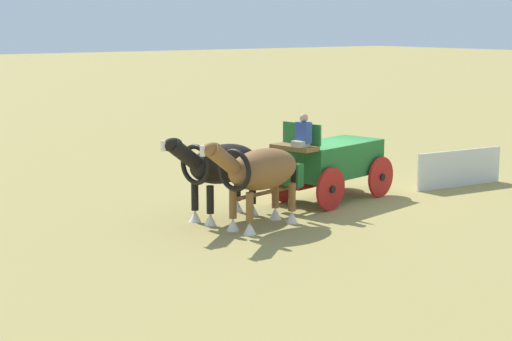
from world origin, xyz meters
TOP-DOWN VIEW (x-y plane):
  - ground_plane at (0.00, 0.00)m, footprint 220.00×220.00m
  - show_wagon at (0.15, 0.04)m, footprint 5.84×2.32m
  - draft_horse_near at (3.58, 1.40)m, footprint 3.19×1.40m
  - draft_horse_off at (3.84, 0.12)m, footprint 3.17×1.39m
  - sponsor_banner at (-4.28, 0.85)m, footprint 3.19×0.43m

SIDE VIEW (x-z plane):
  - ground_plane at x=0.00m, z-range 0.00..0.00m
  - sponsor_banner at x=-4.28m, z-range 0.00..1.10m
  - show_wagon at x=0.15m, z-range -0.18..2.38m
  - draft_horse_off at x=3.84m, z-range 0.24..2.45m
  - draft_horse_near at x=3.58m, z-range 0.25..2.48m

